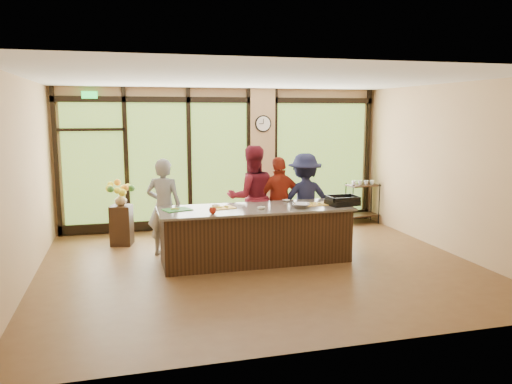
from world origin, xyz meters
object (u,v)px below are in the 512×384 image
cook_left (164,207)px  cook_right (305,200)px  island_base (255,235)px  flower_stand (122,225)px  roasting_pan (342,202)px  bar_cart (362,198)px

cook_left → cook_right: cook_right is taller
island_base → flower_stand: 2.74m
island_base → roasting_pan: size_ratio=6.20×
cook_left → flower_stand: bearing=-29.9°
cook_left → bar_cart: size_ratio=1.76×
island_base → flower_stand: island_base is taller
cook_right → bar_cart: bearing=-140.1°
island_base → flower_stand: (-2.18, 1.65, -0.06)m
cook_left → cook_right: size_ratio=0.98×
island_base → bar_cart: 3.83m
cook_right → flower_stand: cook_right is taller
island_base → cook_right: 1.43m
cook_left → flower_stand: 1.26m
bar_cart → cook_right: bearing=-150.8°
cook_right → roasting_pan: size_ratio=3.49×
roasting_pan → flower_stand: size_ratio=0.66×
island_base → cook_right: cook_right is taller
cook_right → flower_stand: (-3.33, 0.92, -0.49)m
roasting_pan → bar_cart: roasting_pan is taller
cook_right → bar_cart: cook_right is taller
cook_left → bar_cart: cook_left is taller
flower_stand → bar_cart: bar_cart is taller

